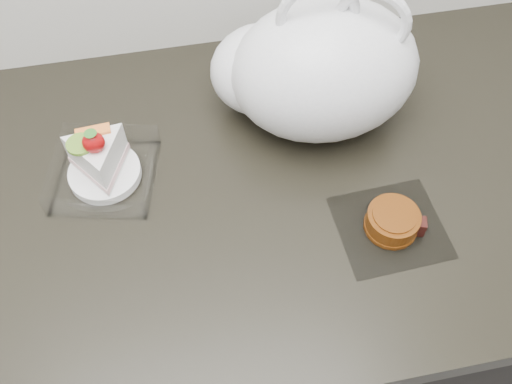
% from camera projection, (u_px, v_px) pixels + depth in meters
% --- Properties ---
extents(counter, '(2.04, 0.64, 0.90)m').
position_uv_depth(counter, '(170.00, 318.00, 1.19)').
color(counter, black).
rests_on(counter, ground).
extents(cake_tray, '(0.17, 0.17, 0.11)m').
position_uv_depth(cake_tray, '(102.00, 165.00, 0.82)').
color(cake_tray, white).
rests_on(cake_tray, counter).
extents(mooncake_wrap, '(0.15, 0.14, 0.03)m').
position_uv_depth(mooncake_wrap, '(393.00, 222.00, 0.78)').
color(mooncake_wrap, white).
rests_on(mooncake_wrap, counter).
extents(plastic_bag, '(0.34, 0.28, 0.25)m').
position_uv_depth(plastic_bag, '(312.00, 69.00, 0.83)').
color(plastic_bag, white).
rests_on(plastic_bag, counter).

